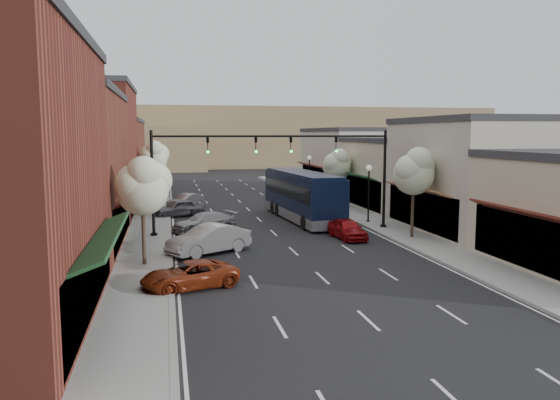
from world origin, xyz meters
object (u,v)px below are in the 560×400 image
coach_bus (302,195)px  parked_car_c (204,222)px  lamp_post_near (369,184)px  signal_mast_left (189,167)px  tree_right_far (338,164)px  parked_car_a (190,275)px  tree_left_near (143,185)px  signal_mast_right (353,165)px  tree_left_far (154,156)px  parked_car_b (209,239)px  parked_car_e (186,201)px  parked_car_d (179,208)px  tree_right_near (415,170)px  red_hatchback (347,229)px  lamp_post_far (309,169)px

coach_bus → parked_car_c: size_ratio=2.76×
lamp_post_near → signal_mast_left: bearing=-169.4°
tree_right_far → parked_car_a: size_ratio=1.26×
parked_car_a → tree_left_near: bearing=-172.7°
signal_mast_right → lamp_post_near: (2.18, 2.50, -1.62)m
lamp_post_near → tree_left_far: bearing=136.1°
tree_left_near → parked_car_b: tree_left_near is taller
tree_right_far → parked_car_e: 14.28m
tree_left_near → parked_car_b: 5.44m
signal_mast_right → parked_car_d: signal_mast_right is taller
tree_right_near → signal_mast_right: bearing=123.9°
tree_left_far → lamp_post_near: 22.33m
signal_mast_left → tree_left_far: 18.14m
tree_left_far → parked_car_b: 24.04m
coach_bus → red_hatchback: 8.25m
tree_right_near → parked_car_c: bearing=156.4°
parked_car_e → parked_car_d: bearing=-56.0°
parked_car_c → tree_right_far: bearing=106.4°
signal_mast_left → tree_right_far: (13.97, 11.95, -0.63)m
parked_car_a → lamp_post_near: bearing=119.1°
parked_car_a → parked_car_c: size_ratio=0.94×
lamp_post_near → signal_mast_right: bearing=-131.1°
red_hatchback → parked_car_a: red_hatchback is taller
signal_mast_right → tree_left_far: signal_mast_right is taller
tree_right_near → parked_car_e: (-13.74, 17.99, -3.79)m
signal_mast_right → coach_bus: (-2.36, 5.05, -2.65)m
tree_right_near → tree_left_far: (-16.60, 22.00, 0.15)m
signal_mast_left → lamp_post_far: 24.14m
coach_bus → tree_right_far: bearing=49.2°
parked_car_a → parked_car_d: size_ratio=1.04×
tree_left_far → parked_car_e: 6.31m
tree_right_far → lamp_post_near: 9.51m
tree_left_near → parked_car_b: size_ratio=1.15×
tree_right_near → parked_car_a: tree_right_near is taller
parked_car_b → signal_mast_left: bearing=157.0°
parked_car_b → parked_car_d: size_ratio=1.20×
tree_left_near → parked_car_d: (2.05, 16.99, -3.52)m
lamp_post_far → parked_car_c: (-12.42, -18.40, -2.34)m
parked_car_a → parked_car_c: 14.13m
coach_bus → parked_car_b: size_ratio=2.56×
tree_right_near → lamp_post_near: (-0.55, 6.56, -1.45)m
parked_car_c → parked_car_d: bearing=170.0°
lamp_post_far → parked_car_a: bearing=-113.3°
parked_car_c → parked_car_e: bearing=161.4°
tree_left_near → lamp_post_near: size_ratio=1.28×
tree_right_near → parked_car_a: bearing=-150.0°
parked_car_b → tree_right_far: bearing=111.9°
signal_mast_right → parked_car_e: signal_mast_right is taller
parked_car_b → parked_car_e: bearing=150.5°
signal_mast_right → parked_car_b: 12.43m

